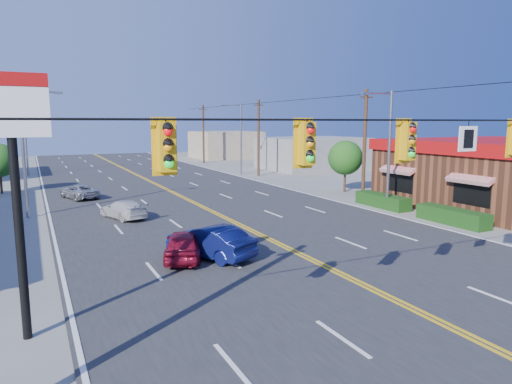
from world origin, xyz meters
name	(u,v)px	position (x,y,z in m)	size (l,w,h in m)	color
ground	(428,318)	(0.00, 0.00, 0.00)	(160.00, 160.00, 0.00)	gray
road	(205,208)	(0.00, 20.00, 0.03)	(20.00, 120.00, 0.06)	#2D2D30
signal_span	(435,159)	(-0.12, 0.00, 4.89)	(24.32, 0.34, 9.00)	#47301E
kfc	(502,172)	(19.90, 12.00, 2.38)	(16.30, 12.40, 4.70)	brown
pizza_hut_sign	(13,152)	(-11.00, 4.00, 5.18)	(1.90, 0.30, 6.85)	black
streetlight_se	(387,144)	(10.79, 14.00, 4.51)	(2.55, 0.25, 8.00)	gray
streetlight_ne	(240,135)	(10.79, 38.00, 4.51)	(2.55, 0.25, 8.00)	gray
streetlight_sw	(26,146)	(-10.79, 22.00, 4.51)	(2.55, 0.25, 8.00)	gray
streetlight_nw	(27,135)	(-10.79, 48.00, 4.51)	(2.55, 0.25, 8.00)	gray
utility_pole_near	(364,145)	(12.20, 18.00, 4.20)	(0.28, 0.28, 8.40)	#47301E
utility_pole_mid	(259,138)	(12.20, 36.00, 4.20)	(0.28, 0.28, 8.40)	#47301E
utility_pole_far	(203,134)	(12.20, 54.00, 4.20)	(0.28, 0.28, 8.40)	#47301E
tree_kfc_rear	(345,158)	(13.50, 22.00, 2.93)	(2.94, 2.94, 4.41)	#47301E
bld_east_mid	(313,153)	(22.00, 40.00, 2.00)	(12.00, 10.00, 4.00)	gray
bld_east_far	(226,145)	(19.00, 62.00, 2.20)	(10.00, 10.00, 4.40)	tan
car_magenta	(184,246)	(-4.89, 9.08, 0.65)	(1.53, 3.79, 1.29)	maroon
car_blue	(210,243)	(-3.77, 8.82, 0.71)	(1.49, 4.28, 1.41)	#0D144F
car_white	(123,210)	(-5.69, 18.95, 0.56)	(1.57, 3.87, 1.12)	silver
car_silver	(79,192)	(-7.43, 28.02, 0.55)	(1.83, 3.98, 1.10)	#AFAFB4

